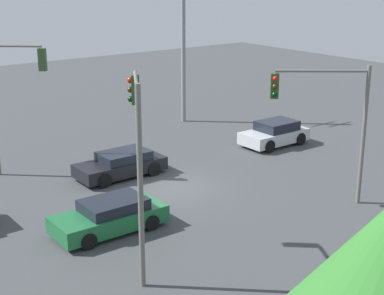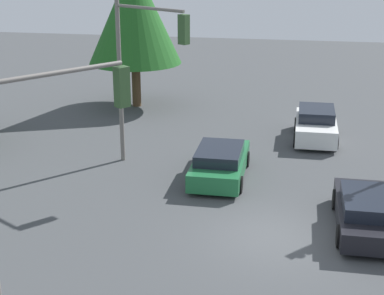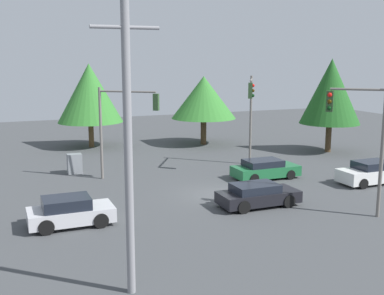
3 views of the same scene
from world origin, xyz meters
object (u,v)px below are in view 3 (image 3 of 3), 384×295
object	(u,v)px
sedan_silver	(70,212)
electrical_cabinet	(75,164)
sedan_green	(265,169)
sedan_dark	(258,195)
traffic_signal_cross	(251,106)
sedan_white	(370,173)
traffic_signal_main	(123,117)
traffic_signal_aux	(361,129)

from	to	relation	value
sedan_silver	electrical_cabinet	world-z (taller)	sedan_silver
sedan_green	sedan_silver	distance (m)	14.16
sedan_green	sedan_dark	size ratio (longest dim) A/B	1.00
sedan_silver	traffic_signal_cross	world-z (taller)	traffic_signal_cross
sedan_green	sedan_white	bearing A→B (deg)	55.83
traffic_signal_main	traffic_signal_aux	world-z (taller)	traffic_signal_aux
traffic_signal_cross	traffic_signal_aux	size ratio (longest dim) A/B	1.00
sedan_green	electrical_cabinet	bearing A→B (deg)	-118.26
electrical_cabinet	sedan_silver	bearing A→B (deg)	80.24
traffic_signal_main	traffic_signal_cross	distance (m)	9.36
sedan_silver	sedan_dark	world-z (taller)	sedan_silver
sedan_silver	traffic_signal_aux	xyz separation A→B (m)	(-13.83, 3.87, 3.78)
sedan_dark	traffic_signal_aux	distance (m)	6.38
sedan_dark	sedan_green	bearing A→B (deg)	145.76
sedan_dark	electrical_cabinet	bearing A→B (deg)	-144.93
sedan_green	traffic_signal_cross	xyz separation A→B (m)	(-0.55, -3.11, 3.90)
sedan_dark	electrical_cabinet	xyz separation A→B (m)	(8.02, -11.42, 0.07)
traffic_signal_main	electrical_cabinet	world-z (taller)	traffic_signal_main
traffic_signal_main	traffic_signal_cross	bearing A→B (deg)	37.90
traffic_signal_cross	electrical_cabinet	size ratio (longest dim) A/B	4.82
sedan_dark	sedan_white	distance (m)	9.17
sedan_silver	traffic_signal_cross	distance (m)	16.37
sedan_silver	traffic_signal_cross	size ratio (longest dim) A/B	0.60
sedan_silver	electrical_cabinet	xyz separation A→B (m)	(-1.85, -10.75, 0.01)
sedan_dark	traffic_signal_cross	xyz separation A→B (m)	(-4.09, -8.31, 3.91)
sedan_dark	traffic_signal_main	size ratio (longest dim) A/B	0.73
sedan_green	sedan_white	size ratio (longest dim) A/B	1.09
traffic_signal_cross	traffic_signal_aux	xyz separation A→B (m)	(0.13, 11.51, -0.07)
sedan_dark	traffic_signal_main	xyz separation A→B (m)	(5.26, -8.24, 3.56)
traffic_signal_aux	sedan_silver	bearing A→B (deg)	25.78
sedan_white	electrical_cabinet	bearing A→B (deg)	59.75
traffic_signal_cross	traffic_signal_aux	world-z (taller)	traffic_signal_cross
traffic_signal_main	electrical_cabinet	distance (m)	5.46
sedan_white	traffic_signal_main	size ratio (longest dim) A/B	0.67
traffic_signal_aux	electrical_cabinet	bearing A→B (deg)	-9.27
sedan_dark	electrical_cabinet	distance (m)	13.95
traffic_signal_cross	electrical_cabinet	distance (m)	13.08
traffic_signal_cross	sedan_dark	bearing A→B (deg)	4.00
sedan_white	traffic_signal_main	distance (m)	16.21
sedan_white	electrical_cabinet	xyz separation A→B (m)	(17.07, -9.95, -0.01)
sedan_silver	traffic_signal_aux	world-z (taller)	traffic_signal_aux
sedan_silver	sedan_white	distance (m)	18.93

